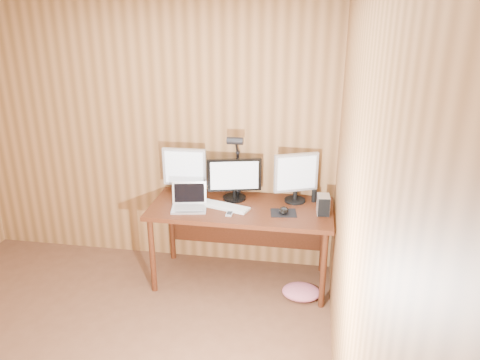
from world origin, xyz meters
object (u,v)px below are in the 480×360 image
(hard_drive, at_px, (323,205))
(mouse, at_px, (284,210))
(speaker, at_px, (314,196))
(monitor_center, at_px, (234,179))
(keyboard, at_px, (224,206))
(desk, at_px, (242,216))
(desk_lamp, at_px, (236,157))
(monitor_left, at_px, (185,171))
(monitor_right, at_px, (296,176))
(laptop, at_px, (189,202))
(phone, at_px, (229,214))

(hard_drive, bearing_deg, mouse, -176.40)
(hard_drive, distance_m, speaker, 0.26)
(monitor_center, height_order, keyboard, monitor_center)
(desk, bearing_deg, hard_drive, -7.88)
(speaker, distance_m, desk_lamp, 0.78)
(desk, bearing_deg, speaker, 12.84)
(monitor_left, bearing_deg, monitor_right, -0.01)
(monitor_left, height_order, mouse, monitor_left)
(desk, distance_m, keyboard, 0.22)
(monitor_right, distance_m, laptop, 0.97)
(monitor_right, xyz_separation_m, phone, (-0.53, -0.37, -0.24))
(desk, distance_m, monitor_center, 0.34)
(monitor_center, xyz_separation_m, speaker, (0.72, 0.05, -0.14))
(laptop, xyz_separation_m, phone, (0.37, -0.08, -0.05))
(phone, bearing_deg, hard_drive, 11.48)
(monitor_right, distance_m, speaker, 0.25)
(laptop, distance_m, speaker, 1.12)
(monitor_center, xyz_separation_m, monitor_left, (-0.46, 0.01, 0.05))
(mouse, relative_size, desk_lamp, 0.20)
(laptop, xyz_separation_m, desk_lamp, (0.36, 0.32, 0.33))
(keyboard, distance_m, speaker, 0.81)
(desk, relative_size, monitor_right, 3.55)
(monitor_left, relative_size, monitor_right, 1.00)
(monitor_center, height_order, hard_drive, monitor_center)
(laptop, height_order, mouse, laptop)
(keyboard, height_order, desk_lamp, desk_lamp)
(monitor_left, distance_m, desk_lamp, 0.49)
(keyboard, bearing_deg, hard_drive, 18.21)
(keyboard, distance_m, desk_lamp, 0.46)
(monitor_right, xyz_separation_m, desk_lamp, (-0.54, 0.04, 0.14))
(laptop, bearing_deg, mouse, -10.02)
(monitor_right, bearing_deg, desk, 172.18)
(desk_lamp, bearing_deg, phone, -88.13)
(keyboard, relative_size, hard_drive, 2.88)
(laptop, distance_m, mouse, 0.82)
(desk, bearing_deg, desk_lamp, 116.52)
(monitor_left, height_order, keyboard, monitor_left)
(laptop, xyz_separation_m, hard_drive, (1.15, 0.06, 0.03))
(monitor_center, relative_size, monitor_right, 1.07)
(desk, bearing_deg, keyboard, -141.76)
(hard_drive, relative_size, speaker, 1.49)
(monitor_left, relative_size, phone, 4.31)
(desk, distance_m, phone, 0.28)
(keyboard, bearing_deg, mouse, 13.46)
(keyboard, bearing_deg, desk, 55.57)
(keyboard, distance_m, phone, 0.15)
(mouse, distance_m, speaker, 0.39)
(hard_drive, bearing_deg, desk, 167.37)
(desk_lamp, bearing_deg, desk, -62.83)
(monitor_right, xyz_separation_m, laptop, (-0.91, -0.28, -0.19))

